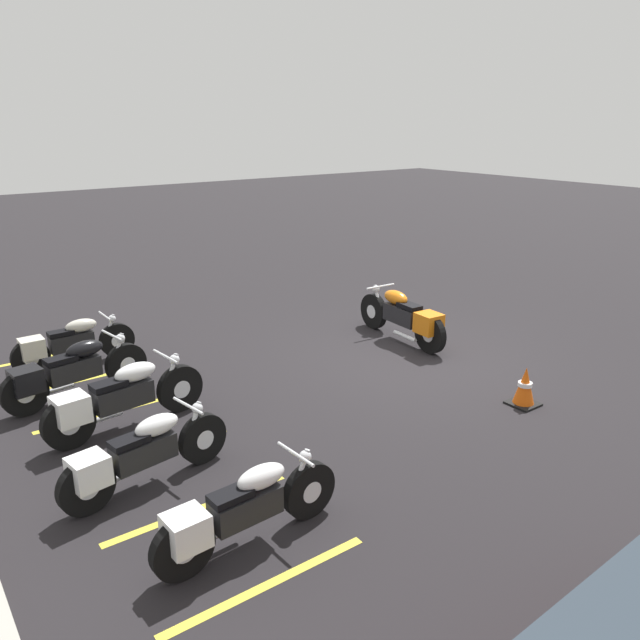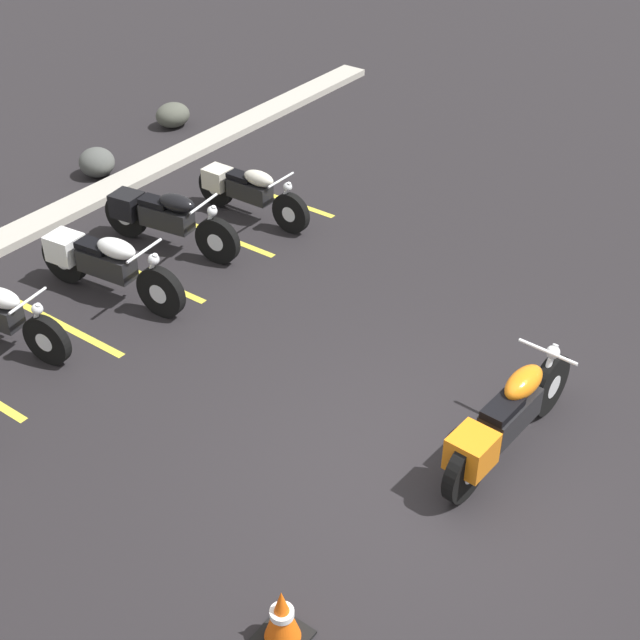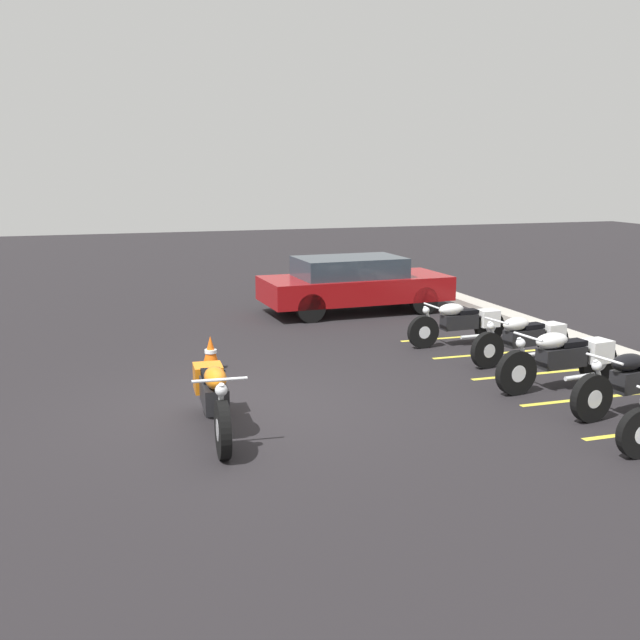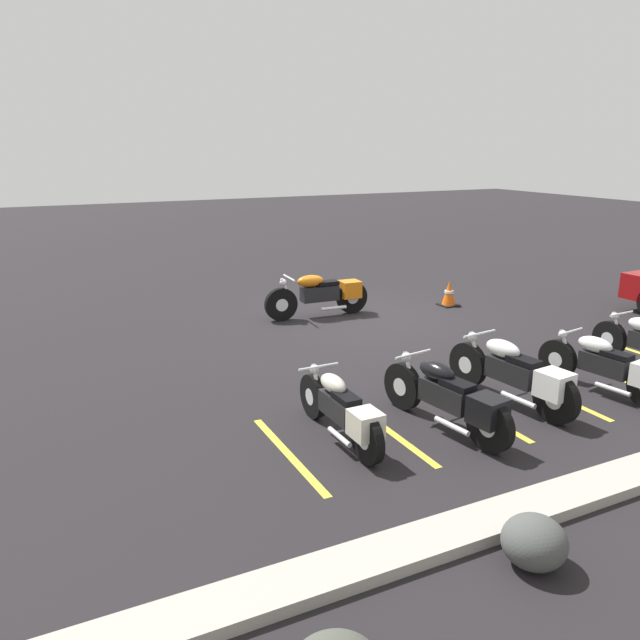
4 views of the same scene
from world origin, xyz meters
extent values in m
plane|color=black|center=(0.00, 0.00, 0.00)|extent=(60.00, 60.00, 0.00)
cylinder|color=black|center=(1.60, -0.56, 0.34)|extent=(0.70, 0.16, 0.69)
cylinder|color=silver|center=(1.60, -0.56, 0.34)|extent=(0.27, 0.15, 0.26)
cylinder|color=black|center=(-0.02, -0.46, 0.34)|extent=(0.70, 0.16, 0.69)
cylinder|color=silver|center=(-0.02, -0.46, 0.34)|extent=(0.27, 0.15, 0.26)
cube|color=black|center=(0.74, -0.51, 0.50)|extent=(0.81, 0.34, 0.31)
ellipsoid|color=orange|center=(0.95, -0.52, 0.78)|extent=(0.60, 0.30, 0.25)
cube|color=black|center=(0.56, -0.50, 0.71)|extent=(0.47, 0.28, 0.08)
cube|color=orange|center=(0.04, -0.47, 0.53)|extent=(0.44, 0.40, 0.36)
cylinder|color=silver|center=(1.48, -0.55, 0.62)|extent=(0.28, 0.08, 0.56)
cylinder|color=silver|center=(1.41, -0.54, 0.89)|extent=(0.07, 0.65, 0.04)
sphere|color=silver|center=(1.55, -0.55, 0.80)|extent=(0.15, 0.15, 0.15)
cylinder|color=silver|center=(0.49, -0.35, 0.19)|extent=(0.58, 0.11, 0.07)
cylinder|color=black|center=(-2.63, 3.98, 0.31)|extent=(0.15, 0.62, 0.61)
cylinder|color=silver|center=(-2.63, 3.98, 0.31)|extent=(0.13, 0.24, 0.23)
cylinder|color=silver|center=(-2.64, 4.09, 0.55)|extent=(0.07, 0.25, 0.49)
cylinder|color=silver|center=(-2.64, 4.14, 0.79)|extent=(0.58, 0.07, 0.03)
sphere|color=silver|center=(-2.64, 4.02, 0.71)|extent=(0.13, 0.13, 0.13)
cylinder|color=black|center=(-1.00, 4.38, 0.31)|extent=(0.21, 0.63, 0.62)
cylinder|color=silver|center=(-1.00, 4.38, 0.31)|extent=(0.15, 0.25, 0.24)
cube|color=black|center=(-1.12, 5.15, 0.45)|extent=(0.37, 0.75, 0.28)
ellipsoid|color=white|center=(-1.09, 4.96, 0.70)|extent=(0.32, 0.56, 0.23)
cube|color=black|center=(-1.14, 5.30, 0.64)|extent=(0.29, 0.44, 0.08)
cylinder|color=silver|center=(-1.02, 4.49, 0.55)|extent=(0.09, 0.25, 0.50)
cylinder|color=silver|center=(-1.02, 4.55, 0.80)|extent=(0.58, 0.13, 0.03)
sphere|color=silver|center=(-1.00, 4.43, 0.72)|extent=(0.13, 0.13, 0.13)
cylinder|color=silver|center=(-1.03, 5.40, 0.17)|extent=(0.15, 0.52, 0.07)
cylinder|color=black|center=(0.46, 4.02, 0.34)|extent=(0.20, 0.68, 0.67)
cylinder|color=silver|center=(0.46, 4.02, 0.34)|extent=(0.16, 0.27, 0.25)
cylinder|color=black|center=(0.28, 5.59, 0.34)|extent=(0.20, 0.68, 0.67)
cylinder|color=silver|center=(0.28, 5.59, 0.34)|extent=(0.16, 0.27, 0.25)
cube|color=black|center=(0.37, 4.85, 0.49)|extent=(0.37, 0.80, 0.30)
ellipsoid|color=white|center=(0.39, 4.65, 0.76)|extent=(0.33, 0.59, 0.24)
cube|color=black|center=(0.35, 5.03, 0.69)|extent=(0.29, 0.47, 0.08)
cube|color=white|center=(0.29, 5.54, 0.52)|extent=(0.41, 0.44, 0.35)
cylinder|color=silver|center=(0.44, 4.14, 0.60)|extent=(0.09, 0.27, 0.54)
cylinder|color=silver|center=(0.44, 4.20, 0.86)|extent=(0.63, 0.11, 0.04)
sphere|color=silver|center=(0.45, 4.07, 0.78)|extent=(0.14, 0.14, 0.14)
cylinder|color=silver|center=(0.48, 5.12, 0.18)|extent=(0.13, 0.56, 0.07)
cylinder|color=black|center=(1.81, 4.31, 0.33)|extent=(0.21, 0.66, 0.65)
cylinder|color=silver|center=(1.81, 4.31, 0.33)|extent=(0.16, 0.26, 0.25)
cylinder|color=black|center=(1.59, 5.82, 0.33)|extent=(0.21, 0.66, 0.65)
cylinder|color=silver|center=(1.59, 5.82, 0.33)|extent=(0.16, 0.26, 0.25)
cube|color=black|center=(1.69, 5.12, 0.47)|extent=(0.38, 0.78, 0.30)
ellipsoid|color=black|center=(1.72, 4.92, 0.74)|extent=(0.34, 0.58, 0.24)
cube|color=black|center=(1.67, 5.28, 0.67)|extent=(0.30, 0.46, 0.08)
cube|color=black|center=(1.60, 5.78, 0.50)|extent=(0.41, 0.44, 0.34)
cylinder|color=silver|center=(1.80, 4.43, 0.58)|extent=(0.10, 0.26, 0.53)
cylinder|color=silver|center=(1.79, 4.49, 0.84)|extent=(0.61, 0.13, 0.04)
sphere|color=silver|center=(1.81, 4.36, 0.76)|extent=(0.14, 0.14, 0.14)
cylinder|color=silver|center=(1.79, 5.38, 0.18)|extent=(0.15, 0.55, 0.07)
cylinder|color=black|center=(3.05, 4.03, 0.30)|extent=(0.12, 0.60, 0.60)
cylinder|color=silver|center=(3.05, 4.03, 0.30)|extent=(0.12, 0.23, 0.23)
cylinder|color=black|center=(3.03, 5.43, 0.30)|extent=(0.12, 0.60, 0.60)
cylinder|color=silver|center=(3.03, 5.43, 0.30)|extent=(0.12, 0.23, 0.23)
cube|color=black|center=(3.04, 4.78, 0.43)|extent=(0.26, 0.69, 0.27)
ellipsoid|color=beige|center=(3.04, 4.60, 0.68)|extent=(0.24, 0.51, 0.22)
cube|color=black|center=(3.04, 4.93, 0.62)|extent=(0.22, 0.40, 0.07)
cube|color=beige|center=(3.03, 5.39, 0.46)|extent=(0.33, 0.37, 0.31)
cylinder|color=silver|center=(3.05, 4.14, 0.53)|extent=(0.06, 0.24, 0.48)
cylinder|color=silver|center=(3.05, 4.19, 0.77)|extent=(0.56, 0.04, 0.03)
sphere|color=silver|center=(3.05, 4.08, 0.70)|extent=(0.13, 0.13, 0.13)
cylinder|color=silver|center=(3.16, 5.01, 0.16)|extent=(0.07, 0.50, 0.06)
ellipsoid|color=#4A4C4A|center=(2.65, 7.63, 0.23)|extent=(0.74, 0.74, 0.46)
cube|color=black|center=(-2.30, -0.05, 0.01)|extent=(0.40, 0.40, 0.03)
cone|color=#EA590F|center=(-2.30, -0.05, 0.29)|extent=(0.32, 0.32, 0.58)
cylinder|color=white|center=(-2.30, -0.05, 0.32)|extent=(0.20, 0.20, 0.06)
cube|color=gold|center=(-1.85, 4.85, 0.00)|extent=(0.10, 2.10, 0.00)
cube|color=gold|center=(-0.44, 4.85, 0.00)|extent=(0.10, 2.10, 0.00)
cube|color=gold|center=(0.96, 4.85, 0.00)|extent=(0.10, 2.10, 0.00)
cube|color=gold|center=(2.36, 4.85, 0.00)|extent=(0.10, 2.10, 0.00)
cube|color=gold|center=(3.76, 4.85, 0.00)|extent=(0.10, 2.10, 0.00)
camera|label=1|loc=(-7.19, 7.16, 3.97)|focal=35.00mm
camera|label=2|loc=(-5.70, -2.94, 6.30)|focal=50.00mm
camera|label=3|loc=(9.74, -1.96, 3.30)|focal=42.00mm
camera|label=4|loc=(6.35, 10.99, 3.52)|focal=35.00mm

